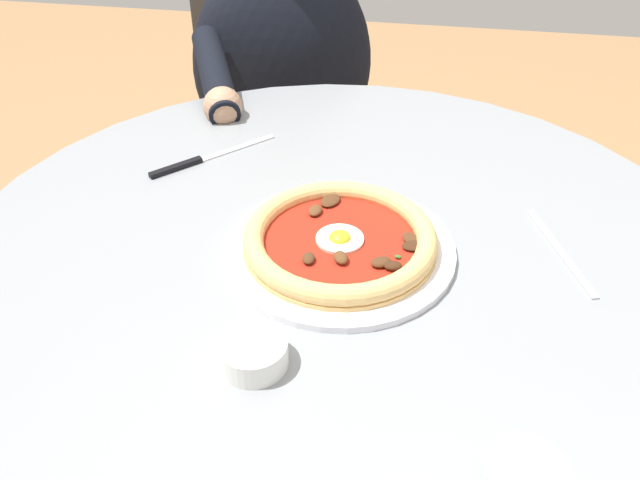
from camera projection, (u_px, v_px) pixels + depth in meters
The scene contains 7 objects.
dining_table at pixel (338, 333), 0.98m from camera, with size 1.06×1.06×0.74m.
pizza_on_plate at pixel (339, 242), 0.88m from camera, with size 0.30×0.30×0.04m.
steak_knife at pixel (196, 161), 1.07m from camera, with size 0.16×0.17×0.01m.
ramekin_capers at pixel (253, 352), 0.72m from camera, with size 0.08×0.08×0.03m.
fork_utensil at pixel (560, 251), 0.89m from camera, with size 0.07×0.18×0.00m.
diner_person at pixel (285, 147), 1.61m from camera, with size 0.44×0.56×1.11m.
cafe_chair_diner at pixel (279, 105), 1.71m from camera, with size 0.55×0.55×0.90m.
Camera 1 is at (-0.09, 0.69, 1.29)m, focal length 37.87 mm.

